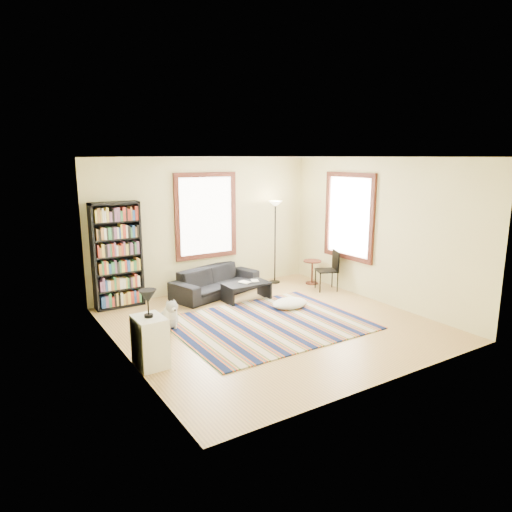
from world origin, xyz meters
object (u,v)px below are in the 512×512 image
sofa (216,281)px  bookshelf (117,255)px  folding_chair (327,270)px  floor_lamp (275,243)px  dog (168,313)px  side_table (312,272)px  white_cabinet (150,342)px  coffee_table (246,292)px  floor_cushion (290,303)px

sofa → bookshelf: bookshelf is taller
bookshelf → folding_chair: 4.31m
floor_lamp → folding_chair: bearing=-60.5°
dog → folding_chair: bearing=4.7°
side_table → white_cabinet: (-4.50, -2.08, 0.08)m
coffee_table → floor_cushion: size_ratio=1.27×
floor_cushion → floor_lamp: (0.77, 1.63, 0.84)m
bookshelf → floor_cushion: (2.71, -1.80, -0.91)m
floor_cushion → white_cabinet: 3.24m
bookshelf → floor_cushion: bookshelf is taller
sofa → floor_lamp: 1.69m
coffee_table → folding_chair: folding_chair is taller
bookshelf → white_cabinet: bookshelf is taller
coffee_table → sofa: bearing=115.5°
bookshelf → white_cabinet: (-0.37, -2.77, -0.65)m
bookshelf → dog: (0.37, -1.55, -0.75)m
side_table → bookshelf: bearing=170.4°
floor_cushion → floor_lamp: 1.98m
floor_cushion → side_table: bearing=37.6°
sofa → floor_cushion: size_ratio=2.74×
sofa → white_cabinet: 3.39m
floor_lamp → folding_chair: floor_lamp is taller
floor_lamp → side_table: (0.66, -0.53, -0.66)m
coffee_table → floor_cushion: 0.96m
white_cabinet → dog: bearing=57.2°
white_cabinet → floor_lamp: bearing=32.5°
white_cabinet → folding_chair: bearing=17.3°
floor_cushion → side_table: (1.42, 1.10, 0.18)m
folding_chair → bookshelf: bearing=-173.7°
white_cabinet → floor_cushion: bearing=16.0°
bookshelf → white_cabinet: bearing=-97.6°
side_table → dog: bearing=-167.2°
sofa → bookshelf: 2.07m
folding_chair → white_cabinet: (-4.45, -1.53, -0.08)m
sofa → floor_lamp: size_ratio=1.04×
white_cabinet → dog: size_ratio=1.38×
bookshelf → folding_chair: bearing=-16.9°
bookshelf → floor_cushion: bearing=-33.5°
dog → floor_lamp: bearing=23.9°
coffee_table → side_table: 1.91m
side_table → white_cabinet: bearing=-155.2°
coffee_table → folding_chair: (1.84, -0.28, 0.25)m
bookshelf → white_cabinet: size_ratio=2.86×
bookshelf → side_table: (4.13, -0.70, -0.73)m
floor_cushion → floor_lamp: bearing=64.7°
sofa → folding_chair: (2.16, -0.97, 0.15)m
floor_cushion → sofa: bearing=117.4°
sofa → floor_cushion: (0.79, -1.53, -0.19)m
coffee_table → side_table: (1.89, 0.26, 0.09)m
bookshelf → folding_chair: bookshelf is taller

